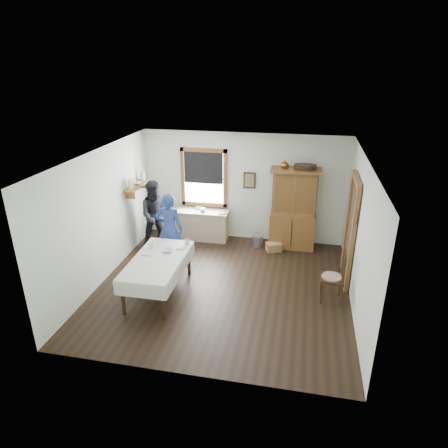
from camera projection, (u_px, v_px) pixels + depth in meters
The scene contains 20 objects.
room at pixel (223, 226), 7.62m from camera, with size 5.01×5.01×2.70m.
window at pixel (204, 175), 9.92m from camera, with size 1.18×0.07×1.48m.
doorway at pixel (351, 228), 8.01m from camera, with size 0.09×1.14×2.22m.
wall_shelf at pixel (138, 184), 9.36m from camera, with size 0.24×1.00×0.44m.
framed_picture at pixel (249, 180), 9.74m from camera, with size 0.30×0.04×0.40m, color #352312.
rug_beater at pixel (357, 211), 7.29m from camera, with size 0.27×0.27×0.01m, color black.
work_counter at pixel (202, 225), 10.17m from camera, with size 1.34×0.51×0.76m, color tan.
china_hutch at pixel (293, 209), 9.50m from camera, with size 1.16×0.55×1.97m, color brown.
dining_table at pixel (159, 276), 7.80m from camera, with size 0.99×1.88×0.75m, color silver.
spindle_chair at pixel (332, 276), 7.52m from camera, with size 0.47×0.47×1.02m, color #352312.
pail at pixel (258, 241), 9.86m from camera, with size 0.26×0.26×0.28m, color gray.
wicker_basket at pixel (274, 247), 9.62m from camera, with size 0.35×0.24×0.20m, color #9C6E47.
woman_blue at pixel (170, 232), 8.81m from camera, with size 0.56×0.37×1.54m, color navy.
figure_dark at pixel (156, 217), 9.58m from camera, with size 0.76×0.59×1.56m, color black.
table_cup_a at pixel (187, 242), 8.25m from camera, with size 0.12×0.12×0.10m, color silver.
table_cup_b at pixel (151, 246), 8.06m from camera, with size 0.09×0.09×0.09m, color silver.
table_bowl at pixel (168, 250), 7.94m from camera, with size 0.23×0.23×0.06m, color silver.
counter_book at pixel (218, 213), 9.87m from camera, with size 0.16×0.22×0.02m, color #77694F.
counter_bowl at pixel (199, 208), 10.13m from camera, with size 0.18×0.18×0.06m, color silver.
shelf_bowl at pixel (138, 183), 9.37m from camera, with size 0.22×0.22×0.05m, color silver.
Camera 1 is at (1.43, -6.87, 4.32)m, focal length 32.00 mm.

